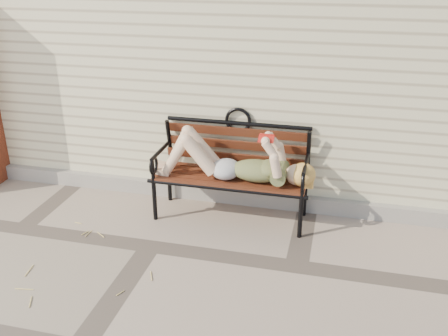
# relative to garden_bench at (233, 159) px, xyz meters

# --- Properties ---
(ground) EXTENTS (80.00, 80.00, 0.00)m
(ground) POSITION_rel_garden_bench_xyz_m (-0.55, -0.76, -0.56)
(ground) COLOR gray
(ground) RESTS_ON ground
(house_wall) EXTENTS (8.00, 4.00, 3.00)m
(house_wall) POSITION_rel_garden_bench_xyz_m (-0.55, 2.24, 0.94)
(house_wall) COLOR beige
(house_wall) RESTS_ON ground
(foundation_strip) EXTENTS (8.00, 0.10, 0.15)m
(foundation_strip) POSITION_rel_garden_bench_xyz_m (-0.55, 0.21, -0.48)
(foundation_strip) COLOR gray
(foundation_strip) RESTS_ON ground
(garden_bench) EXTENTS (1.53, 0.61, 0.99)m
(garden_bench) POSITION_rel_garden_bench_xyz_m (0.00, 0.00, 0.00)
(garden_bench) COLOR black
(garden_bench) RESTS_ON ground
(reading_woman) EXTENTS (1.45, 0.33, 0.46)m
(reading_woman) POSITION_rel_garden_bench_xyz_m (0.01, -0.12, 0.03)
(reading_woman) COLOR #093142
(reading_woman) RESTS_ON ground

